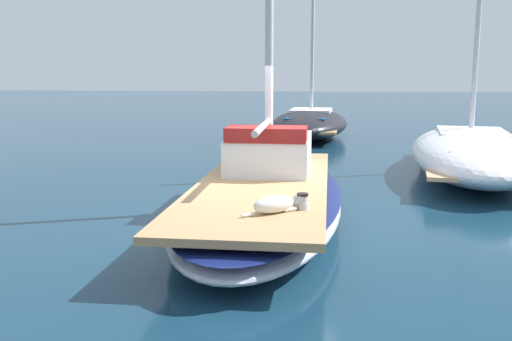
# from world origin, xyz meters

# --- Properties ---
(ground_plane) EXTENTS (120.00, 120.00, 0.00)m
(ground_plane) POSITION_xyz_m (0.00, 0.00, 0.00)
(ground_plane) COLOR #143347
(sailboat_main) EXTENTS (2.61, 7.27, 0.66)m
(sailboat_main) POSITION_xyz_m (0.00, 0.00, 0.34)
(sailboat_main) COLOR #B2B7C1
(sailboat_main) RESTS_ON ground
(cabin_house) EXTENTS (1.43, 2.24, 0.84)m
(cabin_house) POSITION_xyz_m (0.02, 1.12, 1.01)
(cabin_house) COLOR silver
(cabin_house) RESTS_ON sailboat_main
(dog_white) EXTENTS (0.78, 0.68, 0.22)m
(dog_white) POSITION_xyz_m (0.37, -2.03, 0.77)
(dog_white) COLOR silver
(dog_white) RESTS_ON sailboat_main
(deck_winch) EXTENTS (0.16, 0.16, 0.21)m
(deck_winch) POSITION_xyz_m (0.69, -1.83, 0.76)
(deck_winch) COLOR #B7B7BC
(deck_winch) RESTS_ON sailboat_main
(moored_boat_starboard_side) EXTENTS (3.79, 7.53, 6.97)m
(moored_boat_starboard_side) POSITION_xyz_m (4.43, 4.66, 0.56)
(moored_boat_starboard_side) COLOR white
(moored_boat_starboard_side) RESTS_ON ground
(moored_boat_far_astern) EXTENTS (3.11, 6.52, 6.01)m
(moored_boat_far_astern) POSITION_xyz_m (0.50, 12.13, 0.53)
(moored_boat_far_astern) COLOR black
(moored_boat_far_astern) RESTS_ON ground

